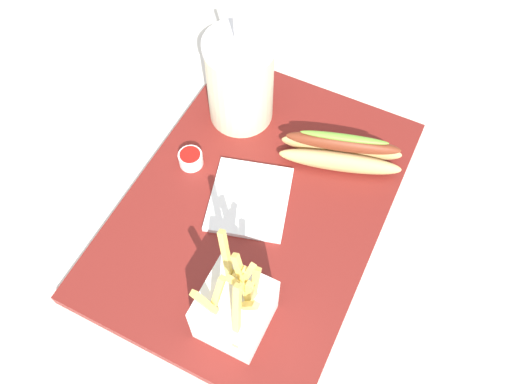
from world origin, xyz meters
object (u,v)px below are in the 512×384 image
(hot_dog_1, at_px, (341,151))
(ketchup_cup_1, at_px, (191,158))
(fries_basket, at_px, (235,309))
(napkin_stack, at_px, (251,197))
(soda_cup, at_px, (240,80))

(hot_dog_1, bearing_deg, ketchup_cup_1, -62.64)
(fries_basket, bearing_deg, napkin_stack, -159.12)
(ketchup_cup_1, bearing_deg, hot_dog_1, 117.36)
(fries_basket, distance_m, ketchup_cup_1, 0.25)
(soda_cup, relative_size, napkin_stack, 1.97)
(napkin_stack, bearing_deg, hot_dog_1, 142.60)
(fries_basket, relative_size, ketchup_cup_1, 4.35)
(soda_cup, xyz_separation_m, hot_dog_1, (0.02, 0.17, -0.05))
(fries_basket, bearing_deg, hot_dog_1, 174.99)
(ketchup_cup_1, bearing_deg, napkin_stack, 81.78)
(fries_basket, bearing_deg, soda_cup, -153.91)
(soda_cup, height_order, hot_dog_1, soda_cup)
(soda_cup, relative_size, ketchup_cup_1, 6.66)
(ketchup_cup_1, distance_m, napkin_stack, 0.11)
(soda_cup, xyz_separation_m, ketchup_cup_1, (0.12, -0.02, -0.06))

